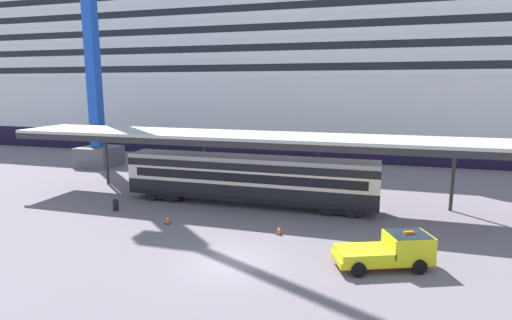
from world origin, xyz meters
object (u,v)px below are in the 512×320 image
object	(u,v)px
train_carriage	(249,178)
traffic_cone_mid	(279,230)
cruise_ship	(274,71)
service_truck	(391,250)
traffic_cone_near	(168,219)
quay_bollard	(116,204)
dockside_crane	(96,23)

from	to	relation	value
train_carriage	traffic_cone_mid	xyz separation A→B (m)	(4.04, -6.05, -1.98)
cruise_ship	train_carriage	size ratio (longest dim) A/B	7.90
service_truck	traffic_cone_near	distance (m)	15.61
traffic_cone_near	quay_bollard	xyz separation A→B (m)	(-5.55, 1.72, 0.18)
cruise_ship	traffic_cone_mid	world-z (taller)	cruise_ship
cruise_ship	train_carriage	bearing A→B (deg)	-79.44
service_truck	traffic_cone_mid	distance (m)	7.77
service_truck	dockside_crane	bearing A→B (deg)	148.75
train_carriage	dockside_crane	distance (m)	28.74
traffic_cone_near	quay_bollard	distance (m)	5.81
traffic_cone_mid	service_truck	bearing A→B (deg)	-24.08
service_truck	quay_bollard	size ratio (longest dim) A/B	5.81
train_carriage	traffic_cone_mid	distance (m)	7.53
service_truck	traffic_cone_near	size ratio (longest dim) A/B	8.07
traffic_cone_near	dockside_crane	bearing A→B (deg)	136.27
cruise_ship	dockside_crane	size ratio (longest dim) A/B	2.99
service_truck	dockside_crane	size ratio (longest dim) A/B	0.10
service_truck	traffic_cone_near	xyz separation A→B (m)	(-15.30, 3.01, -0.65)
cruise_ship	dockside_crane	distance (m)	27.87
traffic_cone_mid	train_carriage	bearing A→B (deg)	123.74
train_carriage	dockside_crane	world-z (taller)	dockside_crane
cruise_ship	quay_bollard	bearing A→B (deg)	-95.35
dockside_crane	quay_bollard	world-z (taller)	dockside_crane
cruise_ship	quay_bollard	distance (m)	39.65
train_carriage	dockside_crane	xyz separation A→B (m)	(-22.13, 10.96, 14.71)
service_truck	quay_bollard	distance (m)	21.39
train_carriage	quay_bollard	world-z (taller)	train_carriage
train_carriage	traffic_cone_near	distance (m)	7.74
quay_bollard	dockside_crane	bearing A→B (deg)	128.74
service_truck	traffic_cone_mid	bearing A→B (deg)	155.92
dockside_crane	quay_bollard	bearing A→B (deg)	-51.26
service_truck	traffic_cone_near	bearing A→B (deg)	168.88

